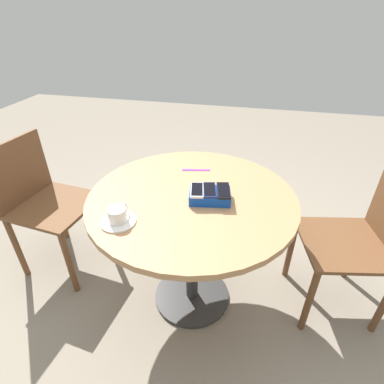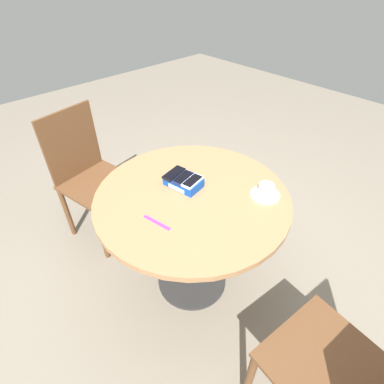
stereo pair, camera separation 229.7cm
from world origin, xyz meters
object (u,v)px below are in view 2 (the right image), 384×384
at_px(lanyard_strap, 157,222).
at_px(chair_far_side, 91,176).
at_px(phone_box, 183,182).
at_px(phone_black, 174,173).
at_px(phone_navy, 183,178).
at_px(phone_white, 192,181).
at_px(saucer, 265,195).
at_px(coffee_cup, 266,190).
at_px(chair_near_window, 346,382).
at_px(round_table, 192,212).

height_order(lanyard_strap, chair_far_side, chair_far_side).
height_order(phone_box, phone_black, phone_black).
xyz_separation_m(phone_navy, phone_white, (0.06, 0.01, 0.00)).
bearing_deg(phone_white, phone_black, -168.64).
height_order(saucer, coffee_cup, coffee_cup).
bearing_deg(chair_near_window, saucer, 151.05).
bearing_deg(chair_near_window, lanyard_strap, -170.98).
height_order(lanyard_strap, chair_near_window, chair_near_window).
relative_size(round_table, coffee_cup, 9.43).
relative_size(phone_navy, saucer, 0.91).
relative_size(coffee_cup, lanyard_strap, 0.69).
bearing_deg(chair_far_side, phone_navy, 13.52).
height_order(round_table, chair_near_window, chair_near_window).
distance_m(phone_white, lanyard_strap, 0.30).
height_order(phone_white, saucer, phone_white).
relative_size(round_table, lanyard_strap, 6.55).
bearing_deg(phone_navy, lanyard_strap, -66.08).
relative_size(phone_box, phone_black, 1.43).
distance_m(phone_white, coffee_cup, 0.37).
relative_size(phone_navy, chair_far_side, 0.15).
distance_m(round_table, phone_black, 0.23).
distance_m(round_table, phone_box, 0.17).
bearing_deg(round_table, saucer, 46.34).
relative_size(saucer, coffee_cup, 1.42).
distance_m(lanyard_strap, chair_far_side, 0.93).
relative_size(phone_box, saucer, 1.36).
bearing_deg(phone_black, phone_white, 11.36).
bearing_deg(phone_navy, saucer, 36.13).
xyz_separation_m(coffee_cup, lanyard_strap, (-0.22, -0.52, -0.04)).
bearing_deg(round_table, phone_box, 166.21).
height_order(phone_black, chair_near_window, chair_near_window).
height_order(round_table, phone_black, phone_black).
height_order(phone_white, chair_near_window, chair_near_window).
xyz_separation_m(phone_box, phone_white, (0.06, 0.01, 0.03)).
height_order(phone_navy, chair_near_window, chair_near_window).
xyz_separation_m(phone_black, phone_white, (0.12, 0.02, 0.00)).
bearing_deg(chair_far_side, phone_box, 13.81).
xyz_separation_m(coffee_cup, chair_far_side, (-1.12, -0.44, -0.29)).
height_order(phone_black, lanyard_strap, phone_black).
distance_m(saucer, chair_near_window, 0.83).
bearing_deg(lanyard_strap, chair_near_window, 9.02).
bearing_deg(phone_box, phone_white, 10.37).
bearing_deg(lanyard_strap, phone_black, 124.96).
bearing_deg(phone_navy, chair_near_window, -7.13).
bearing_deg(coffee_cup, chair_far_side, -158.70).
height_order(phone_navy, lanyard_strap, phone_navy).
bearing_deg(chair_near_window, phone_white, 171.65).
distance_m(saucer, chair_far_side, 1.23).
bearing_deg(saucer, phone_navy, -143.87).
xyz_separation_m(phone_box, lanyard_strap, (0.12, -0.28, -0.02)).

